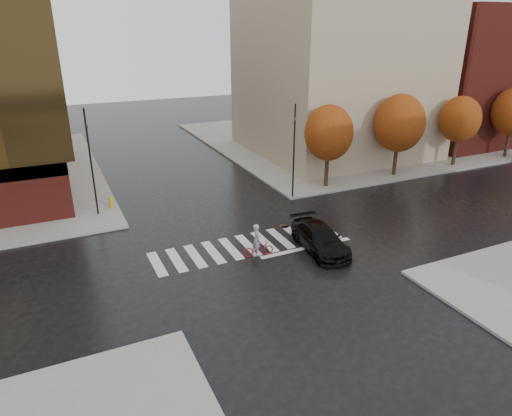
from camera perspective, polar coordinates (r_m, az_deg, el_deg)
The scene contains 14 objects.
ground at distance 26.99m, azimuth -0.58°, elevation -5.09°, with size 120.00×120.00×0.00m, color black.
sidewalk_ne at distance 54.27m, azimuth 10.60°, elevation 8.58°, with size 30.00×30.00×0.15m, color gray.
crosswalk at distance 27.40m, azimuth -1.02°, elevation -4.65°, with size 12.00×3.00×0.01m, color silver.
building_ne_tan at distance 47.42m, azimuth 10.13°, elevation 17.84°, with size 16.00×16.00×18.00m, color tan.
building_ne_brick at distance 57.49m, azimuth 24.30°, elevation 14.98°, with size 14.00×14.00×14.00m, color maroon.
tree_ne_a at distance 36.29m, azimuth 9.09°, elevation 9.24°, with size 3.80×3.80×6.50m.
tree_ne_b at distance 40.52m, azimuth 17.50°, elevation 10.06°, with size 4.20×4.20×6.89m.
tree_ne_c at distance 45.52m, azimuth 24.16°, elevation 10.07°, with size 3.60×3.60×6.31m.
sedan at distance 26.82m, azimuth 7.99°, elevation -3.78°, with size 2.03×4.98×1.45m, color black.
cyclist at distance 25.86m, azimuth 0.22°, elevation -4.68°, with size 1.82×0.86×1.99m.
traffic_light_nw at distance 32.01m, azimuth -20.02°, elevation 6.13°, with size 0.22×0.21×7.24m.
traffic_light_ne at distance 33.55m, azimuth 4.78°, elevation 7.74°, with size 0.15×0.18×6.97m.
fire_hydrant at distance 33.95m, azimuth -17.67°, elevation 0.75°, with size 0.29×0.29×0.81m.
manhole at distance 29.92m, azimuth 3.52°, elevation -2.29°, with size 0.65×0.65×0.01m, color #4F311C.
Camera 1 is at (-9.92, -21.91, 12.26)m, focal length 32.00 mm.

